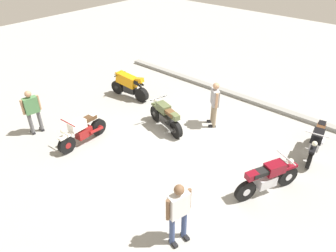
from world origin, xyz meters
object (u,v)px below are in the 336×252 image
(motorcycle_maroon_cruiser, at_px, (268,178))
(motorcycle_cream_vintage, at_px, (83,131))
(motorcycle_orange_sportbike, at_px, (129,85))
(motorcycle_black_cruiser, at_px, (316,141))
(person_in_gray_shirt, at_px, (215,102))
(person_in_green_shirt, at_px, (32,110))
(motorcycle_olive_vintage, at_px, (166,117))
(person_in_white_shirt, at_px, (179,210))

(motorcycle_maroon_cruiser, bearing_deg, motorcycle_cream_vintage, 132.88)
(motorcycle_orange_sportbike, distance_m, motorcycle_black_cruiser, 7.60)
(motorcycle_black_cruiser, bearing_deg, person_in_gray_shirt, -89.15)
(person_in_gray_shirt, relative_size, person_in_green_shirt, 1.03)
(motorcycle_cream_vintage, bearing_deg, motorcycle_olive_vintage, 145.35)
(motorcycle_olive_vintage, distance_m, motorcycle_maroon_cruiser, 4.30)
(motorcycle_olive_vintage, bearing_deg, person_in_white_shirt, 150.69)
(motorcycle_cream_vintage, bearing_deg, motorcycle_maroon_cruiser, 104.65)
(person_in_green_shirt, bearing_deg, motorcycle_maroon_cruiser, -151.98)
(person_in_green_shirt, bearing_deg, motorcycle_orange_sportbike, -87.66)
(motorcycle_maroon_cruiser, xyz_separation_m, person_in_gray_shirt, (-3.09, 1.99, 0.46))
(motorcycle_black_cruiser, height_order, person_in_green_shirt, person_in_green_shirt)
(motorcycle_cream_vintage, xyz_separation_m, motorcycle_black_cruiser, (6.20, 4.47, 0.03))
(motorcycle_cream_vintage, relative_size, motorcycle_olive_vintage, 1.02)
(motorcycle_orange_sportbike, distance_m, person_in_white_shirt, 7.60)
(motorcycle_orange_sportbike, bearing_deg, motorcycle_maroon_cruiser, 161.41)
(motorcycle_cream_vintage, distance_m, motorcycle_black_cruiser, 7.64)
(motorcycle_olive_vintage, distance_m, motorcycle_black_cruiser, 5.06)
(person_in_white_shirt, distance_m, person_in_green_shirt, 6.75)
(motorcycle_maroon_cruiser, bearing_deg, motorcycle_black_cruiser, 16.13)
(person_in_white_shirt, bearing_deg, motorcycle_maroon_cruiser, 88.16)
(person_in_white_shirt, bearing_deg, person_in_green_shirt, -166.76)
(motorcycle_orange_sportbike, height_order, person_in_gray_shirt, person_in_gray_shirt)
(motorcycle_orange_sportbike, bearing_deg, person_in_white_shirt, 138.71)
(motorcycle_olive_vintage, height_order, person_in_green_shirt, person_in_green_shirt)
(person_in_white_shirt, height_order, person_in_green_shirt, person_in_white_shirt)
(motorcycle_cream_vintage, bearing_deg, motorcycle_black_cruiser, 122.61)
(motorcycle_black_cruiser, bearing_deg, motorcycle_maroon_cruiser, -18.00)
(motorcycle_maroon_cruiser, relative_size, person_in_green_shirt, 1.17)
(motorcycle_maroon_cruiser, bearing_deg, person_in_white_shirt, -172.04)
(motorcycle_black_cruiser, bearing_deg, motorcycle_cream_vintage, -63.29)
(person_in_gray_shirt, bearing_deg, motorcycle_cream_vintage, 10.09)
(motorcycle_black_cruiser, relative_size, person_in_gray_shirt, 1.22)
(motorcycle_orange_sportbike, xyz_separation_m, motorcycle_olive_vintage, (2.85, -0.86, -0.11))
(motorcycle_cream_vintage, bearing_deg, person_in_white_shirt, 75.95)
(motorcycle_olive_vintage, relative_size, motorcycle_black_cruiser, 0.92)
(motorcycle_cream_vintage, height_order, motorcycle_orange_sportbike, motorcycle_orange_sportbike)
(motorcycle_olive_vintage, height_order, motorcycle_black_cruiser, motorcycle_black_cruiser)
(motorcycle_cream_vintage, distance_m, person_in_green_shirt, 2.00)
(motorcycle_cream_vintage, bearing_deg, motorcycle_orange_sportbike, -161.85)
(motorcycle_cream_vintage, height_order, motorcycle_olive_vintage, same)
(motorcycle_olive_vintage, height_order, motorcycle_maroon_cruiser, motorcycle_maroon_cruiser)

